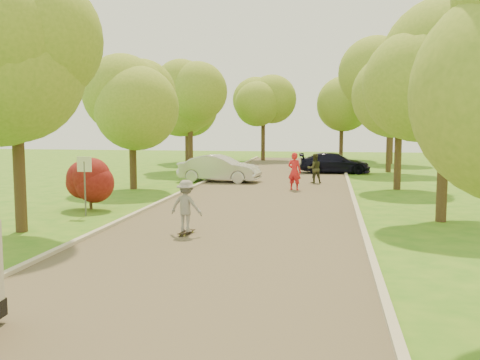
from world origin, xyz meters
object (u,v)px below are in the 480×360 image
Objects in this scene: silver_sedan at (219,169)px; person_striped at (294,171)px; skateboarder at (186,206)px; street_sign at (85,173)px; person_olive at (314,169)px; longboard at (186,232)px; dark_sedan at (334,163)px.

person_striped is (4.53, -3.15, 0.19)m from silver_sedan.
person_striped reaches higher than skateboarder.
person_olive is at bearing 56.84° from street_sign.
street_sign is 5.42m from longboard.
person_olive reaches higher than longboard.
person_striped is at bearing 55.46° from person_olive.
street_sign is 12.27m from silver_sedan.
skateboarder is at bearing -165.78° from silver_sedan.
silver_sedan is 5.60× the size of longboard.
person_striped is at bearing -90.87° from skateboarder.
silver_sedan is 2.97× the size of skateboarder.
silver_sedan is 9.28m from dark_sedan.
person_striped is at bearing -118.44° from silver_sedan.
street_sign reaches higher than person_olive.
street_sign is 5.26m from skateboarder.
street_sign is 1.30× the size of person_olive.
person_striped is (-2.07, -9.67, 0.27)m from dark_sedan.
dark_sedan is 2.85× the size of person_olive.
skateboarder reaches higher than silver_sedan.
silver_sedan reaches higher than longboard.
longboard is at bearing 146.54° from skateboarder.
street_sign is at bearing 174.58° from silver_sedan.
longboard is 0.80m from skateboarder.
silver_sedan is at bearing -70.60° from longboard.
skateboarder is 15.16m from person_olive.
silver_sedan is 2.44× the size of person_striped.
silver_sedan is at bearing -70.60° from skateboarder.
person_olive is (3.43, 14.76, 0.75)m from longboard.
longboard is at bearing 164.17° from dark_sedan.
dark_sedan is 5.69× the size of longboard.
dark_sedan is 2.48× the size of person_striped.
person_olive is at bearing -91.53° from longboard.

